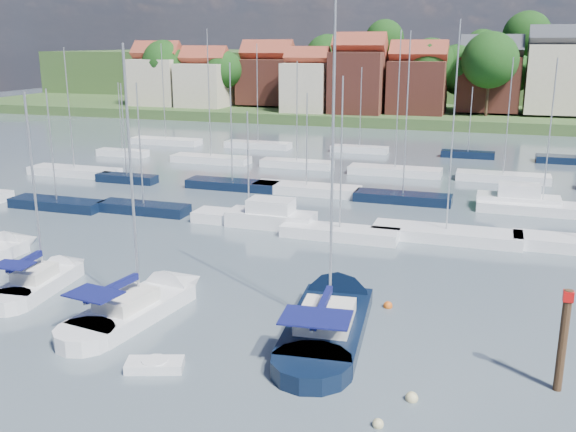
% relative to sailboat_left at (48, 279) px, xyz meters
% --- Properties ---
extents(ground, '(260.00, 260.00, 0.00)m').
position_rel_sailboat_left_xyz_m(ground, '(13.81, 36.22, -0.37)').
color(ground, '#45525E').
rests_on(ground, ground).
extents(sailboat_left, '(3.27, 9.31, 12.52)m').
position_rel_sailboat_left_xyz_m(sailboat_left, '(0.00, 0.00, 0.00)').
color(sailboat_left, white).
rests_on(sailboat_left, ground).
extents(sailboat_centre, '(4.65, 11.64, 15.40)m').
position_rel_sailboat_left_xyz_m(sailboat_centre, '(7.62, -1.22, -0.01)').
color(sailboat_centre, white).
rests_on(sailboat_centre, ground).
extents(sailboat_navy, '(4.95, 14.14, 19.08)m').
position_rel_sailboat_left_xyz_m(sailboat_navy, '(17.54, 0.76, -0.02)').
color(sailboat_navy, black).
rests_on(sailboat_navy, ground).
extents(tender, '(2.79, 1.94, 0.55)m').
position_rel_sailboat_left_xyz_m(tender, '(11.32, -7.22, -0.16)').
color(tender, white).
rests_on(tender, ground).
extents(timber_piling, '(0.40, 0.40, 6.75)m').
position_rel_sailboat_left_xyz_m(timber_piling, '(28.34, -3.49, 0.99)').
color(timber_piling, '#4C331E').
rests_on(timber_piling, ground).
extents(buoy_c, '(0.47, 0.47, 0.47)m').
position_rel_sailboat_left_xyz_m(buoy_c, '(6.13, -4.58, -0.37)').
color(buoy_c, '#D85914').
rests_on(buoy_c, ground).
extents(buoy_d, '(0.46, 0.46, 0.46)m').
position_rel_sailboat_left_xyz_m(buoy_d, '(16.79, -5.20, -0.37)').
color(buoy_d, beige).
rests_on(buoy_d, ground).
extents(buoy_e, '(0.51, 0.51, 0.51)m').
position_rel_sailboat_left_xyz_m(buoy_e, '(20.08, 2.98, -0.37)').
color(buoy_e, '#D85914').
rests_on(buoy_e, ground).
extents(buoy_f, '(0.53, 0.53, 0.53)m').
position_rel_sailboat_left_xyz_m(buoy_f, '(22.61, -6.22, -0.37)').
color(buoy_f, beige).
rests_on(buoy_f, ground).
extents(buoy_g, '(0.50, 0.50, 0.50)m').
position_rel_sailboat_left_xyz_m(buoy_g, '(0.71, -0.51, -0.37)').
color(buoy_g, '#D85914').
rests_on(buoy_g, ground).
extents(buoy_h, '(0.44, 0.44, 0.44)m').
position_rel_sailboat_left_xyz_m(buoy_h, '(21.64, -8.50, -0.37)').
color(buoy_h, beige).
rests_on(buoy_h, ground).
extents(marina_field, '(79.62, 41.41, 15.93)m').
position_rel_sailboat_left_xyz_m(marina_field, '(15.72, 31.37, 0.06)').
color(marina_field, white).
rests_on(marina_field, ground).
extents(far_shore_town, '(212.46, 90.00, 22.27)m').
position_rel_sailboat_left_xyz_m(far_shore_town, '(16.04, 128.89, 4.24)').
color(far_shore_town, '#40592C').
rests_on(far_shore_town, ground).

